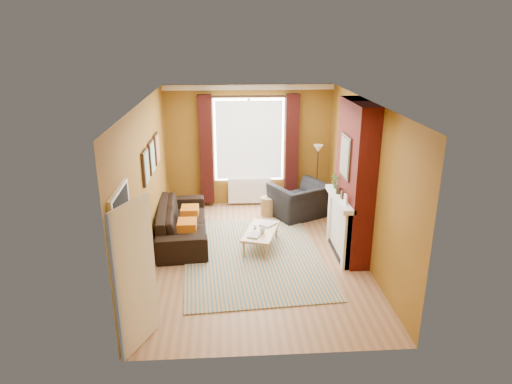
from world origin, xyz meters
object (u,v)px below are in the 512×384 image
(armchair, at_px, (300,200))
(coffee_table, at_px, (261,232))
(floor_lamp, at_px, (318,158))
(sofa, at_px, (182,222))
(wicker_stool, at_px, (268,206))

(armchair, xyz_separation_m, coffee_table, (-0.97, -1.51, -0.06))
(floor_lamp, bearing_deg, armchair, -130.65)
(sofa, bearing_deg, armchair, -72.98)
(sofa, relative_size, coffee_table, 2.01)
(armchair, distance_m, wicker_stool, 0.71)
(armchair, distance_m, coffee_table, 1.80)
(sofa, xyz_separation_m, wicker_stool, (1.80, 1.09, -0.13))
(coffee_table, bearing_deg, sofa, 177.05)
(coffee_table, bearing_deg, armchair, 74.01)
(armchair, xyz_separation_m, wicker_stool, (-0.69, 0.12, -0.16))
(armchair, xyz_separation_m, floor_lamp, (0.48, 0.56, 0.80))
(coffee_table, bearing_deg, floor_lamp, 71.70)
(coffee_table, height_order, wicker_stool, wicker_stool)
(armchair, height_order, coffee_table, armchair)
(armchair, relative_size, wicker_stool, 2.75)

